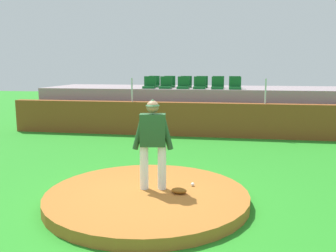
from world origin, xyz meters
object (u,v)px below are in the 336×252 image
pitcher (153,138)px  baseball (193,184)px  fielding_glove (179,191)px  stadium_chair_0 (149,85)px  stadium_chair_9 (202,84)px  stadium_chair_10 (218,84)px  stadium_chair_1 (166,85)px  stadium_chair_3 (200,85)px  stadium_chair_2 (183,85)px  stadium_chair_4 (217,85)px  stadium_chair_5 (235,85)px  stadium_chair_11 (235,84)px  stadium_chair_8 (186,84)px  stadium_chair_7 (169,84)px  stadium_chair_6 (154,84)px

pitcher → baseball: pitcher is taller
fielding_glove → stadium_chair_0: (-2.37, 8.18, 1.62)m
stadium_chair_9 → stadium_chair_10: bearing=-177.8°
stadium_chair_1 → stadium_chair_3: same height
fielding_glove → stadium_chair_2: 8.36m
stadium_chair_2 → stadium_chair_9: 1.15m
stadium_chair_1 → stadium_chair_0: bearing=0.2°
stadium_chair_1 → stadium_chair_4: 2.12m
pitcher → stadium_chair_4: (0.98, 7.99, 0.63)m
stadium_chair_3 → stadium_chair_5: same height
fielding_glove → stadium_chair_11: size_ratio=0.60×
stadium_chair_8 → stadium_chair_4: bearing=146.4°
pitcher → baseball: size_ratio=24.19×
stadium_chair_3 → stadium_chair_1: bearing=-0.2°
pitcher → stadium_chair_1: 8.10m
stadium_chair_10 → stadium_chair_11: size_ratio=1.00×
stadium_chair_5 → stadium_chair_4: bearing=-2.5°
pitcher → stadium_chair_7: bearing=89.1°
stadium_chair_1 → stadium_chair_10: same height
stadium_chair_0 → stadium_chair_7: bearing=-127.0°
baseball → stadium_chair_2: bearing=98.6°
stadium_chair_5 → stadium_chair_7: same height
stadium_chair_6 → stadium_chair_8: size_ratio=1.00×
baseball → stadium_chair_9: (-0.46, 8.58, 1.63)m
stadium_chair_7 → stadium_chair_9: bearing=178.4°
stadium_chair_8 → stadium_chair_9: bearing=177.2°
stadium_chair_10 → stadium_chair_2: bearing=34.2°
stadium_chair_10 → stadium_chair_9: bearing=2.2°
stadium_chair_0 → stadium_chair_5: size_ratio=1.00×
stadium_chair_1 → pitcher: bearing=98.1°
stadium_chair_5 → stadium_chair_9: (-1.38, 0.92, 0.00)m
stadium_chair_4 → stadium_chair_6: 2.96m
stadium_chair_8 → stadium_chair_11: (2.08, -0.03, 0.00)m
stadium_chair_3 → stadium_chair_10: (0.73, 0.91, 0.00)m
stadium_chair_8 → stadium_chair_0: bearing=32.6°
stadium_chair_8 → stadium_chair_10: bearing=179.7°
fielding_glove → baseball: bearing=73.8°
stadium_chair_0 → stadium_chair_10: (2.81, 0.91, 0.00)m
stadium_chair_2 → stadium_chair_10: 1.68m
stadium_chair_1 → stadium_chair_3: size_ratio=1.00×
baseball → stadium_chair_1: size_ratio=0.15×
stadium_chair_5 → stadium_chair_7: 2.97m
stadium_chair_7 → stadium_chair_11: 2.81m
stadium_chair_8 → stadium_chair_5: bearing=155.4°
fielding_glove → stadium_chair_9: bearing=99.5°
stadium_chair_0 → stadium_chair_1: (0.69, 0.00, 0.00)m
stadium_chair_0 → stadium_chair_6: 0.92m
baseball → stadium_chair_5: 7.89m
stadium_chair_2 → stadium_chair_0: bearing=-1.4°
fielding_glove → stadium_chair_8: stadium_chair_8 is taller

